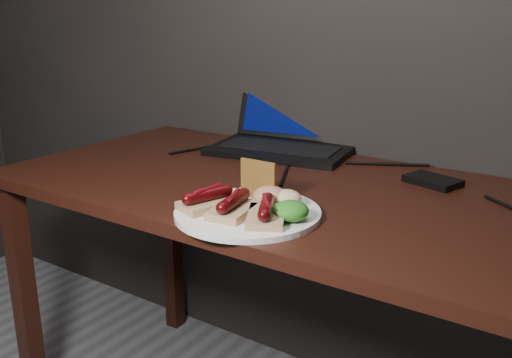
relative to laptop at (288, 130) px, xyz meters
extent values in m
cube|color=black|center=(0.17, -0.30, -0.07)|extent=(1.40, 0.70, 0.03)
cube|color=black|center=(-0.48, -0.60, -0.45)|extent=(0.05, 0.05, 0.72)
cube|color=black|center=(-0.48, 0.00, -0.45)|extent=(0.05, 0.05, 0.72)
cube|color=black|center=(0.01, -0.06, -0.05)|extent=(0.42, 0.29, 0.02)
cube|color=black|center=(0.01, -0.06, -0.04)|extent=(0.35, 0.18, 0.00)
cube|color=black|center=(-0.02, 0.10, 0.08)|extent=(0.40, 0.15, 0.23)
cube|color=#080853|center=(-0.02, 0.10, 0.08)|extent=(0.36, 0.13, 0.20)
cube|color=black|center=(0.47, -0.11, -0.05)|extent=(0.14, 0.11, 0.02)
cylinder|color=black|center=(0.14, -0.25, -0.05)|extent=(0.08, 0.17, 0.01)
cylinder|color=black|center=(0.31, -0.01, -0.05)|extent=(0.20, 0.11, 0.01)
cylinder|color=black|center=(0.65, -0.19, -0.05)|extent=(0.12, 0.09, 0.01)
cylinder|color=black|center=(-0.21, -0.16, -0.05)|extent=(0.07, 0.19, 0.01)
cylinder|color=white|center=(0.22, -0.53, -0.05)|extent=(0.34, 0.34, 0.01)
cube|color=tan|center=(0.15, -0.56, -0.04)|extent=(0.10, 0.13, 0.02)
cylinder|color=#4F0507|center=(0.15, -0.56, -0.02)|extent=(0.05, 0.10, 0.02)
sphere|color=#4F0507|center=(0.13, -0.61, -0.02)|extent=(0.02, 0.02, 0.02)
sphere|color=#4F0507|center=(0.16, -0.52, -0.02)|extent=(0.03, 0.02, 0.02)
cylinder|color=maroon|center=(0.15, -0.56, 0.00)|extent=(0.02, 0.07, 0.01)
cube|color=tan|center=(0.21, -0.56, -0.04)|extent=(0.09, 0.12, 0.02)
cylinder|color=#4F0507|center=(0.21, -0.56, -0.02)|extent=(0.04, 0.10, 0.02)
sphere|color=#4F0507|center=(0.22, -0.61, -0.02)|extent=(0.03, 0.02, 0.02)
sphere|color=#4F0507|center=(0.21, -0.52, -0.02)|extent=(0.03, 0.02, 0.02)
cylinder|color=maroon|center=(0.21, -0.56, 0.00)|extent=(0.03, 0.07, 0.01)
cube|color=tan|center=(0.28, -0.56, -0.04)|extent=(0.12, 0.13, 0.02)
cylinder|color=#4F0507|center=(0.28, -0.56, -0.02)|extent=(0.07, 0.10, 0.02)
sphere|color=#4F0507|center=(0.31, -0.60, -0.02)|extent=(0.03, 0.02, 0.02)
sphere|color=#4F0507|center=(0.26, -0.51, -0.02)|extent=(0.02, 0.02, 0.02)
cylinder|color=maroon|center=(0.28, -0.56, 0.00)|extent=(0.05, 0.06, 0.01)
cube|color=#9C622A|center=(0.20, -0.46, 0.00)|extent=(0.08, 0.01, 0.08)
ellipsoid|color=#185911|center=(0.32, -0.53, -0.02)|extent=(0.07, 0.07, 0.04)
ellipsoid|color=maroon|center=(0.24, -0.48, -0.02)|extent=(0.07, 0.07, 0.04)
ellipsoid|color=beige|center=(0.27, -0.47, -0.03)|extent=(0.06, 0.06, 0.04)
camera|label=1|loc=(0.84, -1.41, 0.35)|focal=40.00mm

